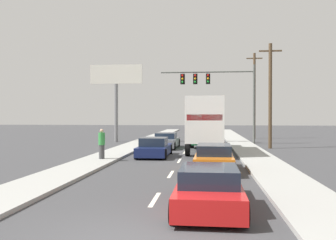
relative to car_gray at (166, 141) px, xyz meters
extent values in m
plane|color=#3D3D3F|center=(1.70, 2.80, -0.57)|extent=(140.00, 140.00, 0.00)
cube|color=#9E9E99|center=(6.37, -2.20, -0.50)|extent=(2.23, 80.00, 0.14)
cube|color=#9E9E99|center=(-2.96, -2.20, -0.50)|extent=(2.23, 80.00, 0.14)
cube|color=silver|center=(1.70, -18.30, -0.57)|extent=(0.14, 2.00, 0.01)
cube|color=silver|center=(1.70, -13.30, -0.57)|extent=(0.14, 2.00, 0.01)
cube|color=silver|center=(1.70, -8.30, -0.57)|extent=(0.14, 2.00, 0.01)
cube|color=silver|center=(1.70, -3.30, -0.57)|extent=(0.14, 2.00, 0.01)
cube|color=silver|center=(1.70, 1.70, -0.57)|extent=(0.14, 2.00, 0.01)
cube|color=silver|center=(1.70, 6.70, -0.57)|extent=(0.14, 2.00, 0.01)
cube|color=silver|center=(1.70, 11.70, -0.57)|extent=(0.14, 2.00, 0.01)
cube|color=silver|center=(1.70, 16.70, -0.57)|extent=(0.14, 2.00, 0.01)
cube|color=silver|center=(1.70, 21.70, -0.57)|extent=(0.14, 2.00, 0.01)
cube|color=silver|center=(1.70, 26.70, -0.57)|extent=(0.14, 2.00, 0.01)
cube|color=slate|center=(0.00, 0.02, -0.11)|extent=(1.86, 4.67, 0.65)
cube|color=#192333|center=(0.00, -0.09, 0.44)|extent=(1.60, 2.17, 0.46)
cylinder|color=black|center=(-0.78, 1.80, -0.25)|extent=(0.23, 0.64, 0.64)
cylinder|color=black|center=(0.86, 1.77, -0.25)|extent=(0.23, 0.64, 0.64)
cylinder|color=black|center=(-0.86, -1.72, -0.25)|extent=(0.23, 0.64, 0.64)
cylinder|color=black|center=(0.79, -1.76, -0.25)|extent=(0.23, 0.64, 0.64)
cube|color=#141E4C|center=(-0.06, -6.27, -0.15)|extent=(1.84, 4.47, 0.56)
cube|color=#192333|center=(-0.06, -6.60, 0.40)|extent=(1.61, 1.96, 0.54)
cylinder|color=black|center=(-0.91, -4.59, -0.25)|extent=(0.22, 0.64, 0.64)
cylinder|color=black|center=(0.80, -4.59, -0.25)|extent=(0.22, 0.64, 0.64)
cylinder|color=black|center=(-0.92, -7.95, -0.25)|extent=(0.22, 0.64, 0.64)
cylinder|color=black|center=(0.79, -7.96, -0.25)|extent=(0.22, 0.64, 0.64)
cube|color=white|center=(3.18, -4.39, 1.81)|extent=(2.38, 7.03, 2.87)
cube|color=red|center=(3.16, -7.88, 1.96)|extent=(2.11, 0.05, 0.36)
cube|color=#196B38|center=(3.20, 0.21, 0.82)|extent=(2.26, 2.20, 2.19)
cylinder|color=black|center=(2.08, 0.21, -0.09)|extent=(0.31, 0.96, 0.96)
cylinder|color=black|center=(4.32, 0.20, -0.09)|extent=(0.31, 0.96, 0.96)
cylinder|color=black|center=(2.05, -5.79, -0.09)|extent=(0.31, 0.96, 0.96)
cylinder|color=black|center=(4.29, -5.80, -0.09)|extent=(0.31, 0.96, 0.96)
cube|color=orange|center=(3.65, -12.02, -0.11)|extent=(1.84, 4.60, 0.66)
cube|color=#192333|center=(3.65, -12.20, 0.46)|extent=(1.59, 2.34, 0.47)
cylinder|color=black|center=(2.86, -10.27, -0.25)|extent=(0.23, 0.64, 0.64)
cylinder|color=black|center=(4.50, -10.30, -0.25)|extent=(0.23, 0.64, 0.64)
cylinder|color=black|center=(2.80, -13.75, -0.25)|extent=(0.23, 0.64, 0.64)
cylinder|color=black|center=(4.44, -13.78, -0.25)|extent=(0.23, 0.64, 0.64)
cube|color=red|center=(3.38, -19.07, -0.14)|extent=(1.82, 4.67, 0.59)
cube|color=#192333|center=(3.38, -19.38, 0.39)|extent=(1.59, 2.16, 0.47)
cylinder|color=black|center=(2.56, -17.29, -0.25)|extent=(0.22, 0.64, 0.64)
cylinder|color=black|center=(4.23, -17.30, -0.25)|extent=(0.22, 0.64, 0.64)
cylinder|color=black|center=(2.54, -20.84, -0.25)|extent=(0.22, 0.64, 0.64)
cylinder|color=black|center=(4.21, -20.85, -0.25)|extent=(0.22, 0.64, 0.64)
cylinder|color=#595B56|center=(7.63, 5.07, 3.12)|extent=(0.20, 0.20, 7.39)
cylinder|color=#595B56|center=(3.27, 5.07, 6.18)|extent=(8.71, 0.14, 0.14)
cube|color=black|center=(3.38, 5.07, 5.53)|extent=(0.40, 0.56, 0.95)
sphere|color=red|center=(3.38, 4.76, 5.83)|extent=(0.20, 0.20, 0.20)
sphere|color=orange|center=(3.38, 4.76, 5.53)|extent=(0.20, 0.20, 0.20)
sphere|color=green|center=(3.38, 4.76, 5.23)|extent=(0.20, 0.20, 0.20)
cube|color=black|center=(2.19, 5.07, 5.53)|extent=(0.40, 0.56, 0.95)
sphere|color=red|center=(2.19, 4.76, 5.83)|extent=(0.20, 0.20, 0.20)
sphere|color=orange|center=(2.19, 4.76, 5.53)|extent=(0.20, 0.20, 0.20)
sphere|color=green|center=(2.19, 4.76, 5.23)|extent=(0.20, 0.20, 0.20)
cube|color=black|center=(0.99, 5.07, 5.53)|extent=(0.40, 0.56, 0.95)
sphere|color=red|center=(0.99, 4.76, 5.83)|extent=(0.20, 0.20, 0.20)
sphere|color=orange|center=(0.99, 4.76, 5.53)|extent=(0.20, 0.20, 0.20)
sphere|color=green|center=(0.99, 4.76, 5.23)|extent=(0.20, 0.20, 0.20)
cylinder|color=brown|center=(8.35, 0.54, 3.65)|extent=(0.28, 0.28, 8.44)
cube|color=brown|center=(8.35, 0.54, 7.26)|extent=(1.80, 0.12, 0.12)
cylinder|color=brown|center=(8.68, 13.28, 4.34)|extent=(0.28, 0.28, 9.83)
cube|color=brown|center=(8.68, 13.28, 8.65)|extent=(1.80, 0.12, 0.12)
cylinder|color=slate|center=(-5.77, 6.32, 2.34)|extent=(0.36, 0.36, 5.83)
cube|color=silver|center=(-5.77, 6.32, 6.22)|extent=(5.28, 0.20, 1.92)
cylinder|color=#3F3F42|center=(-2.75, -9.01, -0.03)|extent=(0.32, 0.32, 0.80)
cylinder|color=#338C3F|center=(-2.75, -9.01, 0.72)|extent=(0.38, 0.38, 0.70)
sphere|color=tan|center=(-2.75, -9.01, 1.18)|extent=(0.22, 0.22, 0.22)
camera|label=1|loc=(3.34, -29.63, 2.05)|focal=39.20mm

